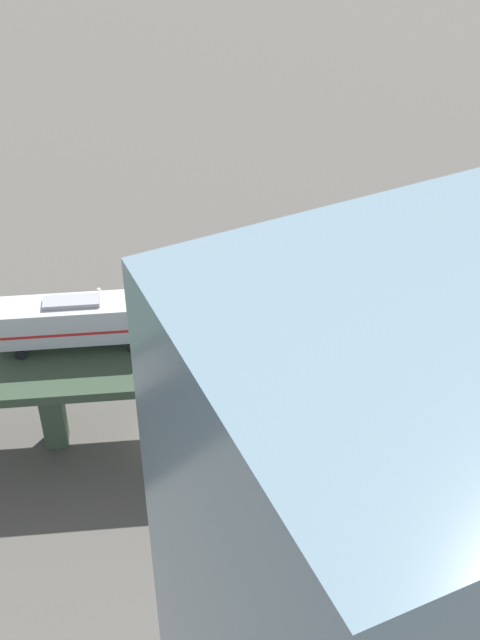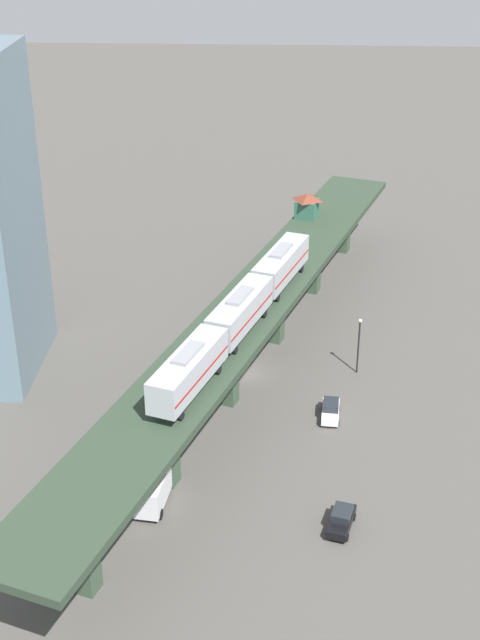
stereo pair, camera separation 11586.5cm
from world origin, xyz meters
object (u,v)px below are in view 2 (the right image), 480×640
signal_hut (307,205)px  street_car_black (342,519)px  delivery_truck (155,485)px  street_lamp (359,341)px  street_car_white (331,410)px  subway_train (240,311)px

signal_hut → street_car_black: 53.80m
delivery_truck → street_lamp: (-20.10, -23.97, 2.35)m
street_car_white → delivery_truck: (16.68, 14.53, 0.82)m
signal_hut → delivery_truck: (14.49, 49.89, -9.01)m
delivery_truck → street_lamp: street_lamp is taller
signal_hut → delivery_truck: bearing=73.8°
street_car_black → delivery_truck: size_ratio=0.64×
signal_hut → street_lamp: 27.34m
street_car_white → subway_train: bearing=-10.6°
street_car_black → street_lamp: bearing=-96.7°
delivery_truck → street_lamp: size_ratio=1.07×
street_car_white → street_car_black: same height
subway_train → street_lamp: (-13.11, -7.63, -7.41)m
signal_hut → street_car_black: (-2.43, 52.84, -9.83)m
street_car_black → street_lamp: 27.29m
signal_hut → street_lamp: (-5.61, 25.92, -6.66)m
delivery_truck → street_lamp: 31.37m
subway_train → signal_hut: subway_train is taller
street_lamp → delivery_truck: bearing=50.0°
subway_train → street_car_white: bearing=169.4°
subway_train → delivery_truck: bearing=66.8°
subway_train → street_lamp: size_ratio=5.20×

